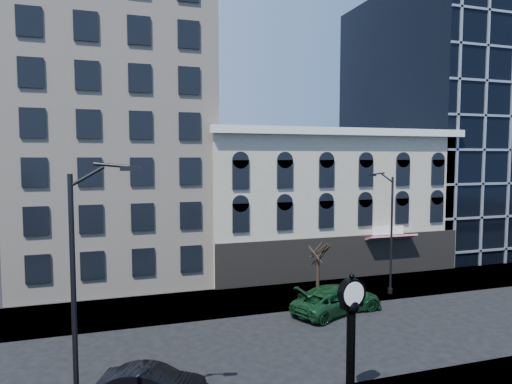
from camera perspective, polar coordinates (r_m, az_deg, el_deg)
name	(u,v)px	position (r m, az deg, el deg)	size (l,w,h in m)	color
ground	(243,351)	(25.25, -1.63, -19.21)	(160.00, 160.00, 0.00)	black
sidewalk_far	(211,303)	(32.50, -5.69, -13.66)	(160.00, 6.00, 0.12)	gray
cream_tower	(111,48)	(42.15, -17.72, 16.78)	(15.90, 15.40, 42.50)	beige
victorian_row	(319,202)	(42.56, 7.94, -1.23)	(22.60, 11.19, 12.50)	#BEB69C
glass_office	(459,124)	(57.92, 24.04, 7.82)	(20.00, 20.15, 28.00)	black
street_clock	(351,346)	(19.56, 11.76, -18.37)	(1.23, 1.23, 5.40)	black
street_lamp_near	(95,232)	(15.88, -19.51, -4.70)	(2.56, 0.80, 9.99)	black
street_lamp_far	(385,201)	(33.98, 15.85, -1.09)	(2.34, 0.63, 9.08)	black
bare_tree_far	(318,247)	(33.18, 7.77, -6.85)	(2.75, 2.75, 4.73)	black
car_far_a	(329,302)	(30.64, 9.11, -13.46)	(2.50, 5.42, 1.51)	#143F1E
car_far_b	(339,298)	(31.37, 10.39, -12.90)	(2.34, 5.76, 1.67)	#143F1E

